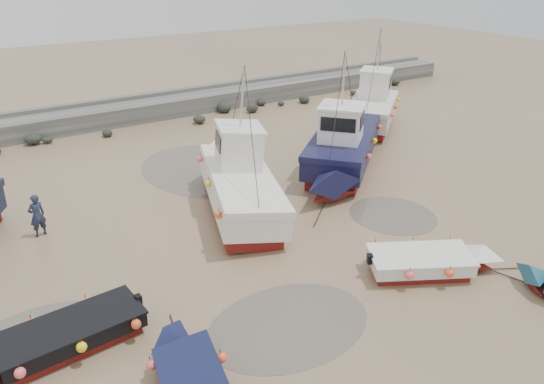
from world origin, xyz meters
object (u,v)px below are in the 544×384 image
Objects in this scene: dinghy_5 at (430,260)px; cabin_boat_2 at (341,148)px; dinghy_4 at (57,337)px; cabin_boat_1 at (236,180)px; person at (41,235)px; dinghy_1 at (196,380)px; cabin_boat_3 at (373,105)px.

cabin_boat_2 reaches higher than dinghy_5.
dinghy_4 is 0.61× the size of cabin_boat_1.
person is at bearing -12.27° from dinghy_4.
dinghy_4 is at bearing -74.98° from dinghy_5.
cabin_boat_1 is (6.35, 9.17, 0.76)m from dinghy_1.
dinghy_5 is 17.86m from cabin_boat_3.
dinghy_4 is (-2.55, 3.64, -0.01)m from dinghy_1.
person is at bearing 44.50° from cabin_boat_2.
dinghy_5 is 9.93m from cabin_boat_2.
dinghy_4 is at bearing 136.98° from dinghy_1.
dinghy_5 is at bearing -76.01° from cabin_boat_3.
dinghy_4 is at bearing -128.59° from cabin_boat_1.
cabin_boat_3 is (13.63, 5.95, 0.05)m from cabin_boat_1.
dinghy_5 is 0.67× the size of cabin_boat_3.
cabin_boat_3 is at bearing -67.83° from dinghy_4.
cabin_boat_1 is 5.95× the size of person.
dinghy_5 is 3.03× the size of person.
dinghy_1 is at bearing -92.56° from cabin_boat_3.
dinghy_4 is at bearing 68.81° from person.
dinghy_4 is 0.68× the size of cabin_boat_2.
cabin_boat_3 reaches higher than dinghy_4.
dinghy_1 is 11.32m from person.
cabin_boat_2 reaches higher than person.
dinghy_1 is at bearing -105.18° from cabin_boat_1.
cabin_boat_1 is at bearing 151.87° from person.
cabin_boat_2 is at bearing 161.42° from person.
dinghy_4 is at bearing -102.66° from cabin_boat_3.
dinghy_4 is 25.31m from cabin_boat_3.
dinghy_1 and dinghy_5 have the same top height.
cabin_boat_2 is (3.61, 9.22, 0.75)m from dinghy_5.
person is at bearing -174.83° from cabin_boat_1.
cabin_boat_1 reaches higher than dinghy_4.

